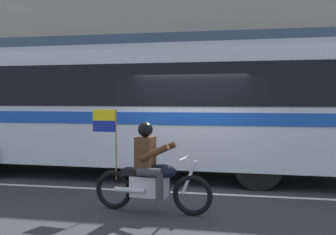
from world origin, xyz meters
TOP-DOWN VIEW (x-y plane):
  - ground_plane at (0.00, 0.00)m, footprint 60.00×60.00m
  - sidewalk_curb at (0.00, 5.10)m, footprint 28.00×3.80m
  - lane_center_stripe at (0.00, -0.60)m, footprint 26.60×0.14m
  - office_building_facade at (0.00, 7.39)m, footprint 28.00×0.89m
  - transit_bus at (-1.68, 1.19)m, footprint 11.58×2.87m
  - motorcycle_with_rider at (-0.36, -2.18)m, footprint 2.19×0.65m

SIDE VIEW (x-z plane):
  - ground_plane at x=0.00m, z-range 0.00..0.00m
  - lane_center_stripe at x=0.00m, z-range 0.00..0.01m
  - sidewalk_curb at x=0.00m, z-range 0.00..0.15m
  - motorcycle_with_rider at x=-0.36m, z-range -0.22..1.55m
  - transit_bus at x=-1.68m, z-range 0.27..3.49m
  - office_building_facade at x=0.00m, z-range 0.01..11.05m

